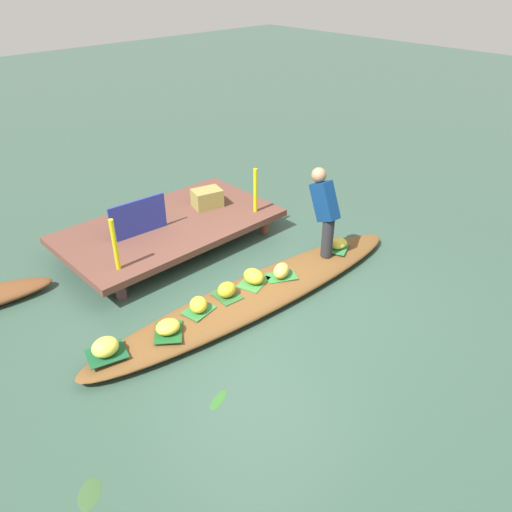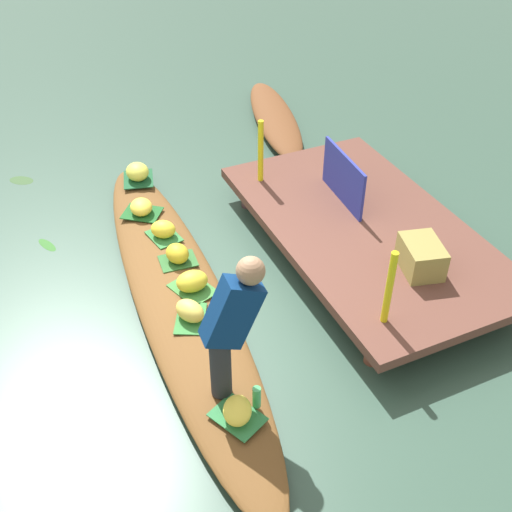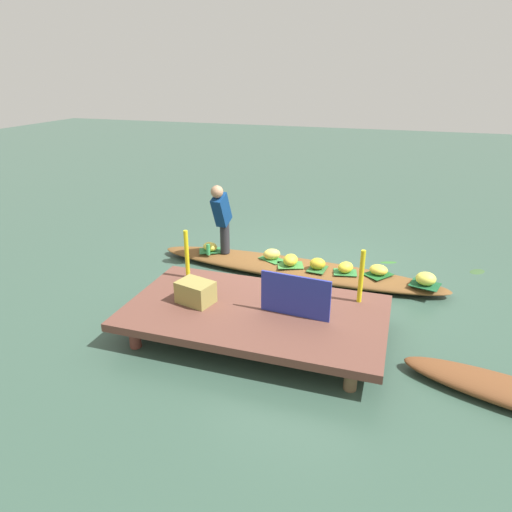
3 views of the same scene
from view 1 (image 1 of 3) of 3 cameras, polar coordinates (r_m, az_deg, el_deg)
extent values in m
plane|color=#345042|center=(6.45, 0.14, -5.00)|extent=(40.00, 40.00, 0.00)
cube|color=brown|center=(7.63, -9.79, 3.41)|extent=(3.20, 1.80, 0.10)
cylinder|color=#523538|center=(6.64, -15.13, -3.70)|extent=(0.14, 0.14, 0.26)
cylinder|color=brown|center=(7.92, 0.95, 3.53)|extent=(0.14, 0.14, 0.26)
cylinder|color=brown|center=(7.78, -20.45, 0.86)|extent=(0.14, 0.14, 0.26)
cylinder|color=brown|center=(8.89, -5.57, 6.66)|extent=(0.14, 0.14, 0.26)
ellipsoid|color=brown|center=(6.39, 0.14, -4.32)|extent=(4.84, 1.13, 0.19)
cube|color=#327A37|center=(6.55, 2.88, -2.32)|extent=(0.46, 0.40, 0.01)
ellipsoid|color=#ECD054|center=(6.51, 2.90, -1.67)|extent=(0.33, 0.29, 0.18)
cube|color=#2C632D|center=(6.20, -3.33, -4.51)|extent=(0.30, 0.37, 0.01)
ellipsoid|color=gold|center=(6.15, -3.35, -3.84)|extent=(0.29, 0.26, 0.18)
cube|color=#1B5723|center=(5.73, -9.91, -8.52)|extent=(0.47, 0.49, 0.01)
ellipsoid|color=yellow|center=(5.68, -9.98, -7.94)|extent=(0.31, 0.28, 0.15)
cube|color=#18512C|center=(5.61, -16.63, -10.60)|extent=(0.48, 0.42, 0.01)
ellipsoid|color=#E6E14F|center=(5.55, -16.77, -9.87)|extent=(0.29, 0.26, 0.19)
cube|color=#2F7638|center=(5.99, -6.52, -6.16)|extent=(0.39, 0.32, 0.01)
ellipsoid|color=yellow|center=(5.94, -6.56, -5.51)|extent=(0.32, 0.32, 0.17)
cube|color=#2D7941|center=(7.27, 9.26, 0.93)|extent=(0.46, 0.41, 0.01)
ellipsoid|color=#F9DD4B|center=(7.23, 9.31, 1.43)|extent=(0.33, 0.30, 0.15)
cube|color=#3B7F38|center=(6.43, -0.28, -2.99)|extent=(0.48, 0.41, 0.01)
ellipsoid|color=yellow|center=(6.38, -0.28, -2.32)|extent=(0.24, 0.30, 0.18)
cylinder|color=#28282D|center=(6.94, 8.13, 2.04)|extent=(0.16, 0.16, 0.55)
cube|color=navy|center=(6.76, 7.83, 6.17)|extent=(0.21, 0.47, 0.59)
sphere|color=#9E7556|center=(6.72, 7.17, 9.13)|extent=(0.20, 0.20, 0.20)
cylinder|color=#3FAB5C|center=(7.28, 8.07, 1.94)|extent=(0.06, 0.06, 0.19)
cube|color=navy|center=(7.26, -13.24, 4.27)|extent=(0.86, 0.09, 0.52)
cylinder|color=yellow|center=(6.46, -15.76, 1.24)|extent=(0.06, 0.06, 0.70)
cylinder|color=yellow|center=(7.69, -0.07, 7.45)|extent=(0.06, 0.06, 0.70)
cube|color=olive|center=(7.98, -5.58, 6.58)|extent=(0.51, 0.42, 0.28)
ellipsoid|color=#306A28|center=(5.20, -4.29, -15.98)|extent=(0.31, 0.20, 0.01)
ellipsoid|color=#36562E|center=(4.77, -18.40, -24.25)|extent=(0.34, 0.35, 0.01)
camera|label=2|loc=(8.23, 32.49, 28.50)|focal=44.69mm
camera|label=3|loc=(10.73, -35.25, 22.54)|focal=32.39mm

